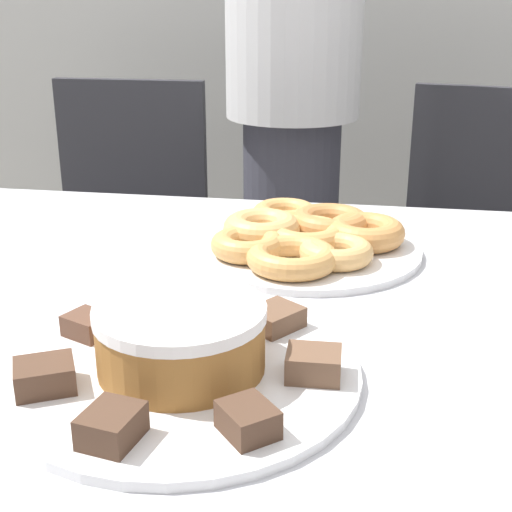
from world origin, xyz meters
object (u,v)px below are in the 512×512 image
at_px(frosted_cake, 181,337).
at_px(office_chair_left, 120,273).
at_px(person_standing, 293,90).
at_px(plate_cake, 182,372).
at_px(office_chair_right, 473,296).
at_px(plate_donuts, 306,249).

bearing_deg(frosted_cake, office_chair_left, 113.77).
height_order(person_standing, plate_cake, person_standing).
height_order(office_chair_right, plate_donuts, office_chair_right).
relative_size(plate_donuts, frosted_cake, 1.99).
bearing_deg(office_chair_right, plate_cake, -99.81).
distance_m(person_standing, plate_donuts, 0.72).
relative_size(plate_cake, plate_donuts, 1.06).
bearing_deg(office_chair_right, frosted_cake, -99.81).
xyz_separation_m(plate_cake, frosted_cake, (-0.00, 0.00, 0.04)).
relative_size(person_standing, plate_cake, 4.87).
relative_size(person_standing, plate_donuts, 5.16).
height_order(office_chair_left, plate_cake, office_chair_left).
height_order(person_standing, office_chair_right, person_standing).
xyz_separation_m(office_chair_right, frosted_cake, (-0.43, -1.03, 0.37)).
height_order(plate_cake, plate_donuts, same).
height_order(person_standing, plate_donuts, person_standing).
distance_m(person_standing, office_chair_left, 0.64).
xyz_separation_m(person_standing, office_chair_left, (-0.43, -0.04, -0.47)).
distance_m(person_standing, office_chair_right, 0.65).
height_order(plate_donuts, frosted_cake, frosted_cake).
xyz_separation_m(office_chair_left, office_chair_right, (0.88, -0.00, 0.00)).
height_order(office_chair_left, frosted_cake, office_chair_left).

